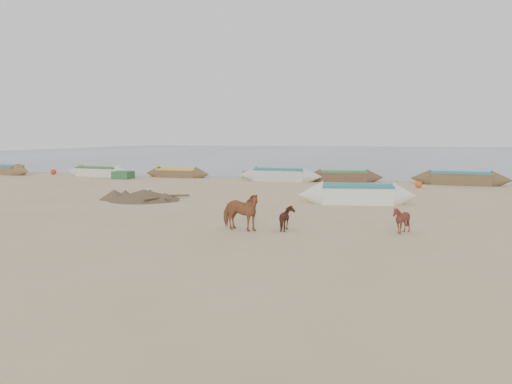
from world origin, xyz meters
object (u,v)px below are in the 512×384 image
near_canoe (357,194)px  cow_adult (240,212)px  calf_front (401,220)px  calf_right (288,219)px

near_canoe → cow_adult: bearing=-122.3°
calf_front → near_canoe: size_ratio=0.16×
calf_front → near_canoe: (-2.20, 7.31, -0.00)m
cow_adult → calf_right: cow_adult is taller
cow_adult → calf_front: 5.66m
calf_front → near_canoe: bearing=176.1°
cow_adult → near_canoe: bearing=-8.5°
calf_front → calf_right: 3.96m
cow_adult → near_canoe: (3.34, 8.43, -0.21)m
cow_adult → calf_front: bearing=-65.4°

